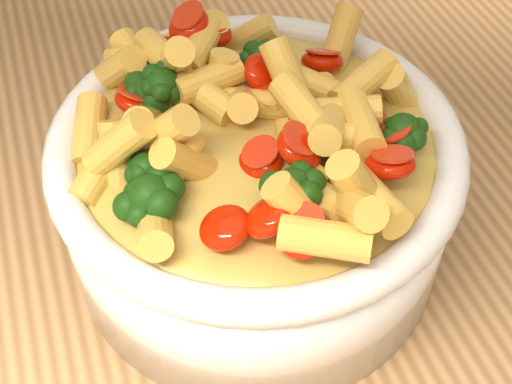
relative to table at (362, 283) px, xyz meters
name	(u,v)px	position (x,y,z in m)	size (l,w,h in m)	color
table	(362,283)	(0.00, 0.00, 0.00)	(1.20, 0.80, 0.90)	tan
serving_bowl	(256,191)	(-0.10, 0.00, 0.16)	(0.27, 0.27, 0.12)	white
pasta_salad	(256,112)	(-0.10, 0.00, 0.23)	(0.21, 0.21, 0.05)	#FEC050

